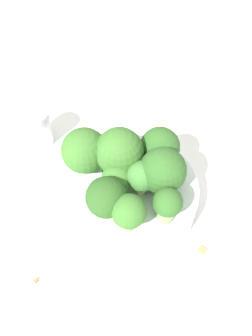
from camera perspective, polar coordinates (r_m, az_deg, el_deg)
ground_plane at (r=0.44m, az=0.00°, el=-5.94°), size 3.00×3.00×0.00m
bowl at (r=0.42m, az=0.00°, el=-4.57°), size 0.18×0.18×0.04m
broccoli_floret_0 at (r=0.36m, az=-3.70°, el=-5.07°), size 0.05×0.05×0.06m
broccoli_floret_1 at (r=0.39m, az=-1.16°, el=2.79°), size 0.06×0.06×0.07m
broccoli_floret_2 at (r=0.38m, az=2.42°, el=-2.06°), size 0.04×0.04×0.05m
broccoli_floret_3 at (r=0.38m, az=6.39°, el=-0.56°), size 0.06×0.06×0.06m
broccoli_floret_4 at (r=0.41m, az=5.88°, el=3.58°), size 0.05×0.05×0.06m
broccoli_floret_5 at (r=0.36m, az=7.20°, el=-6.27°), size 0.03×0.03×0.05m
broccoli_floret_6 at (r=0.38m, az=-1.54°, el=-1.86°), size 0.04×0.04×0.04m
broccoli_floret_7 at (r=0.40m, az=-6.87°, el=3.34°), size 0.06×0.06×0.06m
broccoli_floret_8 at (r=0.35m, az=0.53°, el=-7.68°), size 0.04×0.04×0.05m
pepper_shaker at (r=0.50m, az=-15.16°, el=6.73°), size 0.04×0.04×0.06m
almond_crumb_0 at (r=0.49m, az=-6.79°, el=3.06°), size 0.01×0.01×0.01m
almond_crumb_1 at (r=0.52m, az=6.92°, el=5.76°), size 0.01×0.01×0.01m
almond_crumb_2 at (r=0.40m, az=-15.43°, el=-18.27°), size 0.00×0.01×0.01m
almond_crumb_3 at (r=0.41m, az=13.16°, el=-13.66°), size 0.01×0.01×0.01m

